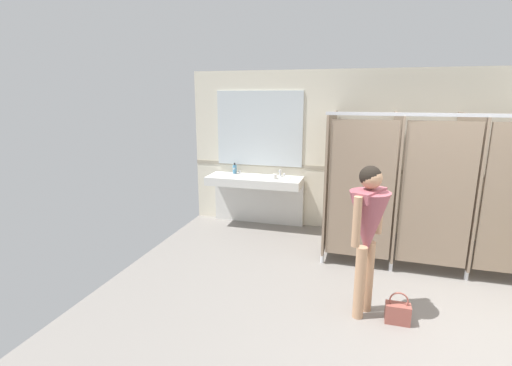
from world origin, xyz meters
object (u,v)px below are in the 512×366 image
at_px(paper_cup, 275,177).
at_px(person_standing, 368,224).
at_px(soap_dispenser, 235,169).
at_px(handbag, 398,312).

bearing_deg(paper_cup, person_standing, -56.20).
distance_m(person_standing, paper_cup, 2.64).
bearing_deg(person_standing, paper_cup, 123.80).
height_order(person_standing, soap_dispenser, person_standing).
bearing_deg(person_standing, soap_dispenser, 132.82).
distance_m(handbag, paper_cup, 3.02).
distance_m(handbag, soap_dispenser, 3.71).
xyz_separation_m(person_standing, handbag, (0.35, -0.07, -0.88)).
height_order(soap_dispenser, paper_cup, soap_dispenser).
distance_m(person_standing, soap_dispenser, 3.31).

